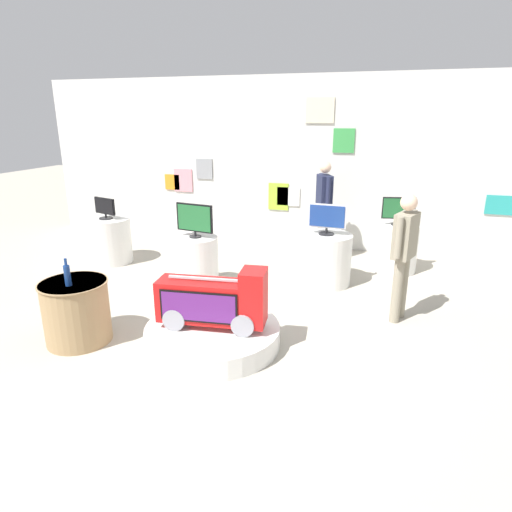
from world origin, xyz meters
The scene contains 16 objects.
ground_plane centered at (0.00, 0.00, 0.00)m, with size 30.00×30.00×0.00m, color #A8A091.
back_wall_display centered at (0.00, 4.20, 1.60)m, with size 10.80×0.13×3.21m.
main_display_pedestal centered at (0.01, -0.10, 0.12)m, with size 1.52×1.52×0.23m, color silver.
novelty_firetruck_tv centered at (0.03, -0.10, 0.52)m, with size 1.23×0.52×0.69m.
display_pedestal_left_rear centered at (-2.90, 2.13, 0.39)m, with size 0.79×0.79×0.78m, color silver.
tv_on_left_rear centered at (-2.89, 2.13, 0.97)m, with size 0.47×0.23×0.36m.
display_pedestal_center_rear centered at (-0.91, 1.48, 0.39)m, with size 0.66×0.66×0.78m, color silver.
tv_on_center_rear centered at (-0.91, 1.48, 1.06)m, with size 0.59×0.18×0.50m.
display_pedestal_right_rear centered at (1.92, 3.15, 0.39)m, with size 0.73×0.73×0.78m, color silver.
tv_on_right_rear centered at (1.92, 3.14, 1.04)m, with size 0.52×0.19×0.46m.
display_pedestal_far_right centered at (0.91, 2.21, 0.39)m, with size 0.79×0.79×0.78m, color silver.
tv_on_far_right centered at (0.91, 2.21, 1.03)m, with size 0.57×0.23×0.46m.
side_table_round centered at (-1.50, -0.46, 0.37)m, with size 0.75×0.75×0.72m.
bottle_on_side_table centered at (-1.47, -0.56, 0.85)m, with size 0.07×0.07×0.31m.
shopper_browsing_near_truck centered at (2.00, 1.23, 0.94)m, with size 0.31×0.53×1.61m.
shopper_browsing_rear centered at (0.67, 3.40, 1.03)m, with size 0.34×0.52×1.74m.
Camera 1 is at (1.80, -4.21, 2.49)m, focal length 30.91 mm.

